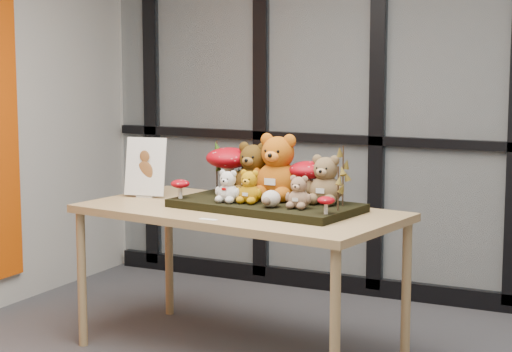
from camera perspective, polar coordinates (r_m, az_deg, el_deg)
The scene contains 22 objects.
room_shell at distance 3.66m, azimuth 1.63°, elevation 8.27°, with size 5.00×5.00×5.00m.
glass_partition at distance 5.99m, azimuth 11.60°, elevation 5.45°, with size 4.90×0.06×2.78m.
display_table at distance 4.96m, azimuth -1.04°, elevation -2.77°, with size 1.82×1.09×0.80m.
diorama_tray at distance 4.92m, azimuth 0.61°, elevation -1.83°, with size 0.98×0.49×0.04m, color black.
bear_pooh_yellow at distance 4.97m, azimuth 1.37°, elevation 0.79°, with size 0.30×0.27×0.39m, color #AF540E, non-canonical shape.
bear_brown_medium at distance 5.07m, azimuth -0.16°, elevation 0.58°, with size 0.25×0.23×0.33m, color #4A300D, non-canonical shape.
bear_tan_back at distance 4.85m, azimuth 4.31°, elevation -0.06°, with size 0.22×0.20×0.28m, color brown, non-canonical shape.
bear_small_yellow at distance 4.86m, azimuth -0.40°, elevation -0.55°, with size 0.15×0.13×0.19m, color #C18309, non-canonical shape.
bear_white_bow at distance 4.89m, azimuth -1.73°, elevation -0.53°, with size 0.14×0.13×0.19m, color silver, non-canonical shape.
bear_beige_small at distance 4.71m, azimuth 2.67°, elevation -0.88°, with size 0.14×0.13×0.19m, color #977153, non-canonical shape.
plush_cream_hedgehog at distance 4.74m, azimuth 0.93°, elevation -1.36°, with size 0.07×0.07×0.10m, color beige, non-canonical shape.
mushroom_back_left at distance 5.18m, azimuth -1.68°, elevation 0.49°, with size 0.26×0.26×0.28m, color maroon, non-canonical shape.
mushroom_back_right at distance 4.94m, azimuth 3.26°, elevation -0.18°, with size 0.21×0.21×0.23m, color maroon, non-canonical shape.
mushroom_front_left at distance 5.04m, azimuth -4.68°, elevation -0.74°, with size 0.10×0.10×0.11m, color maroon, non-canonical shape.
mushroom_front_right at distance 4.56m, azimuth 4.33°, elevation -1.74°, with size 0.09×0.09×0.10m, color maroon, non-canonical shape.
sprig_green_far_left at distance 5.24m, azimuth -2.42°, elevation 0.61°, with size 0.05×0.05×0.29m, color #11350C, non-canonical shape.
sprig_green_mid_left at distance 5.21m, azimuth -0.86°, elevation 0.21°, with size 0.05×0.05×0.23m, color #11350C, non-canonical shape.
sprig_dry_far_right at distance 4.78m, azimuth 5.38°, elevation -0.01°, with size 0.05×0.05×0.31m, color brown, non-canonical shape.
sprig_dry_mid_right at distance 4.65m, azimuth 5.08°, elevation -0.77°, with size 0.05×0.05×0.22m, color brown, non-canonical shape.
sprig_green_centre at distance 5.12m, azimuth 0.86°, elevation 0.09°, with size 0.05×0.05×0.23m, color #11350C, non-canonical shape.
sign_holder at distance 5.35m, azimuth -6.82°, elevation 0.43°, with size 0.25×0.11×0.34m.
label_card at distance 4.64m, azimuth -2.95°, elevation -2.68°, with size 0.10×0.03×0.00m, color white.
Camera 1 is at (1.53, -3.32, 1.66)m, focal length 65.00 mm.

